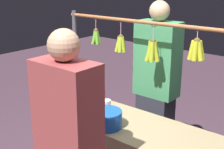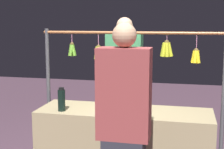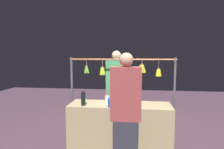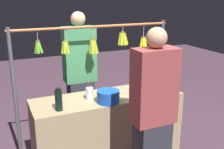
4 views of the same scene
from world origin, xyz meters
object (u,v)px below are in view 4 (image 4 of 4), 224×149
Objects in this scene: customer_person at (153,119)px; water_bottle at (59,100)px; vendor_person at (80,78)px; drink_cup at (89,93)px; blue_bucket at (108,96)px.

water_bottle is at bearing -38.71° from customer_person.
drink_cup is at bearing 81.64° from vendor_person.
customer_person is (-0.21, 0.59, -0.05)m from blue_bucket.
water_bottle reaches higher than blue_bucket.
customer_person is at bearing 115.21° from drink_cup.
customer_person is at bearing 100.62° from vendor_person.
water_bottle is 0.14× the size of customer_person.
blue_bucket is at bearing 131.50° from drink_cup.
vendor_person reaches higher than water_bottle.
blue_bucket is 0.83m from vendor_person.
drink_cup is 0.66m from vendor_person.
water_bottle is 0.14× the size of vendor_person.
vendor_person is (-0.49, -0.82, -0.06)m from water_bottle.
blue_bucket is at bearing -70.88° from customer_person.
blue_bucket is 1.13× the size of drink_cup.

